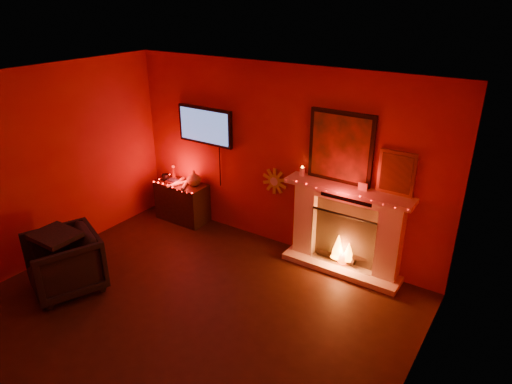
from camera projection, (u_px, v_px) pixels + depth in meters
room at (152, 228)px, 4.63m from camera, size 5.00×5.00×5.00m
fireplace at (346, 221)px, 6.13m from camera, size 1.72×0.40×2.18m
tv at (205, 126)px, 7.03m from camera, size 1.00×0.07×1.24m
sunburst_clock at (274, 181)px, 6.68m from camera, size 0.40×0.03×0.40m
console_table at (183, 200)px, 7.61m from camera, size 0.87×0.50×0.91m
armchair at (64, 263)px, 5.80m from camera, size 1.09×1.11×0.78m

